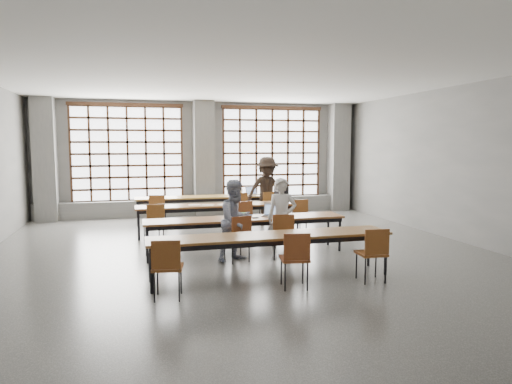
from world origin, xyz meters
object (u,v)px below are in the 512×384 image
(red_pouch, at_px, (168,264))
(green_box, at_px, (242,215))
(laptop_front, at_px, (272,213))
(chair_back_right, at_px, (268,204))
(chair_mid_left, at_px, (154,219))
(backpack, at_px, (281,194))
(desk_row_a, at_px, (208,198))
(desk_row_c, at_px, (245,221))
(chair_near_left, at_px, (167,263))
(chair_back_left, at_px, (158,208))
(phone, at_px, (255,218))
(chair_near_mid, at_px, (295,254))
(plastic_bag, at_px, (238,190))
(laptop_back, at_px, (252,192))
(student_female, at_px, (236,220))
(chair_back_mid, at_px, (240,205))
(desk_row_d, at_px, (271,238))
(chair_mid_right, at_px, (298,213))
(chair_front_right, at_px, (283,231))
(student_back, at_px, (267,190))
(mouse, at_px, (291,215))
(chair_near_right, at_px, (373,249))
(student_male, at_px, (282,218))
(desk_row_b, at_px, (220,207))
(chair_mid_centre, at_px, (242,215))
(chair_front_left, at_px, (239,234))

(red_pouch, bearing_deg, green_box, 55.56)
(green_box, bearing_deg, laptop_front, 2.02)
(chair_back_right, xyz_separation_m, chair_mid_left, (-3.18, -1.82, 0.00))
(chair_back_right, height_order, green_box, chair_back_right)
(backpack, bearing_deg, desk_row_a, 117.35)
(desk_row_c, height_order, chair_near_left, chair_near_left)
(chair_back_left, xyz_separation_m, phone, (1.74, -3.41, 0.20))
(chair_back_left, distance_m, chair_near_mid, 5.97)
(plastic_bag, bearing_deg, red_pouch, -111.20)
(laptop_back, bearing_deg, student_female, -108.09)
(chair_back_mid, xyz_separation_m, plastic_bag, (0.11, 0.68, 0.34))
(desk_row_a, relative_size, desk_row_d, 1.00)
(chair_mid_right, distance_m, backpack, 0.81)
(laptop_front, height_order, red_pouch, laptop_front)
(chair_front_right, height_order, chair_near_left, same)
(student_back, bearing_deg, mouse, -103.20)
(chair_near_left, bearing_deg, chair_near_right, -0.02)
(desk_row_a, relative_size, desk_row_c, 1.00)
(chair_back_right, xyz_separation_m, laptop_back, (-0.27, 0.74, 0.25))
(student_male, distance_m, plastic_bag, 4.50)
(desk_row_c, bearing_deg, phone, -29.05)
(student_female, bearing_deg, desk_row_a, 60.07)
(desk_row_b, bearing_deg, red_pouch, -109.32)
(desk_row_a, distance_m, student_female, 4.45)
(desk_row_b, height_order, desk_row_d, same)
(chair_mid_centre, bearing_deg, chair_front_left, -104.96)
(student_male, height_order, red_pouch, student_male)
(chair_back_left, height_order, chair_near_right, same)
(chair_back_left, height_order, plastic_bag, plastic_bag)
(chair_near_right, bearing_deg, phone, 119.92)
(student_male, bearing_deg, desk_row_a, 114.97)
(laptop_front, xyz_separation_m, green_box, (-0.63, -0.02, -0.02))
(chair_mid_centre, distance_m, chair_front_left, 2.20)
(chair_back_mid, relative_size, chair_back_right, 1.00)
(chair_mid_right, distance_m, mouse, 1.69)
(chair_front_right, bearing_deg, desk_row_d, -116.80)
(chair_mid_left, relative_size, laptop_back, 2.04)
(chair_front_left, xyz_separation_m, plastic_bag, (1.03, 4.62, 0.34))
(student_male, distance_m, laptop_front, 0.60)
(desk_row_c, distance_m, student_male, 0.79)
(desk_row_b, bearing_deg, chair_back_left, 140.14)
(plastic_bag, bearing_deg, phone, -97.97)
(laptop_front, bearing_deg, desk_row_d, -107.04)
(chair_near_right, bearing_deg, desk_row_c, 122.07)
(red_pouch, bearing_deg, backpack, 54.89)
(student_female, distance_m, student_back, 4.32)
(desk_row_b, xyz_separation_m, plastic_bag, (0.89, 1.87, 0.21))
(chair_front_left, distance_m, phone, 0.73)
(chair_front_right, height_order, laptop_back, laptop_back)
(chair_near_right, relative_size, laptop_back, 2.04)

